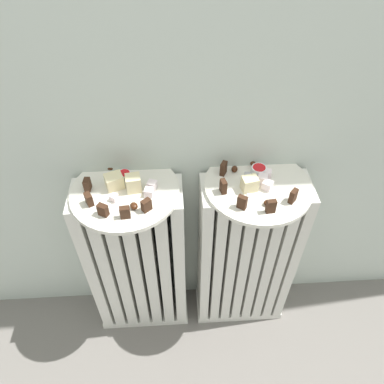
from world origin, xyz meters
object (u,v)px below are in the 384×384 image
(jam_bowl_left, at_px, (124,175))
(jam_bowl_right, at_px, (259,170))
(plate_left, at_px, (125,191))
(radiator_left, at_px, (138,263))
(fork, at_px, (248,182))
(radiator_right, at_px, (245,258))
(plate_right, at_px, (258,186))

(jam_bowl_left, xyz_separation_m, jam_bowl_right, (0.38, -0.00, 0.00))
(plate_left, bearing_deg, jam_bowl_left, 93.34)
(radiator_left, xyz_separation_m, plate_left, (-0.00, 0.00, 0.35))
(jam_bowl_right, relative_size, fork, 0.43)
(radiator_right, xyz_separation_m, plate_left, (-0.37, 0.00, 0.35))
(radiator_left, relative_size, plate_right, 2.23)
(jam_bowl_right, bearing_deg, fork, -133.98)
(radiator_left, height_order, radiator_right, same)
(plate_left, relative_size, plate_right, 1.00)
(plate_right, height_order, jam_bowl_left, jam_bowl_left)
(fork, bearing_deg, plate_left, -178.60)
(radiator_left, bearing_deg, plate_right, 0.00)
(radiator_left, distance_m, fork, 0.50)
(plate_right, distance_m, jam_bowl_right, 0.05)
(radiator_right, bearing_deg, fork, 162.84)
(plate_right, distance_m, jam_bowl_left, 0.38)
(plate_left, xyz_separation_m, fork, (0.34, 0.01, 0.01))
(jam_bowl_left, xyz_separation_m, fork, (0.35, -0.04, -0.01))
(radiator_left, height_order, jam_bowl_left, jam_bowl_left)
(radiator_right, height_order, plate_right, plate_right)
(radiator_left, xyz_separation_m, radiator_right, (0.37, 0.00, 0.00))
(radiator_right, distance_m, jam_bowl_left, 0.53)
(radiator_right, bearing_deg, radiator_left, 180.00)
(plate_left, distance_m, fork, 0.34)
(plate_left, distance_m, plate_right, 0.37)
(jam_bowl_left, bearing_deg, plate_left, -86.66)
(jam_bowl_left, bearing_deg, fork, -6.68)
(jam_bowl_left, bearing_deg, jam_bowl_right, -0.44)
(plate_right, bearing_deg, plate_left, 180.00)
(plate_right, bearing_deg, radiator_left, -180.00)
(plate_right, xyz_separation_m, jam_bowl_right, (0.01, 0.05, 0.02))
(jam_bowl_left, bearing_deg, radiator_left, -86.66)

